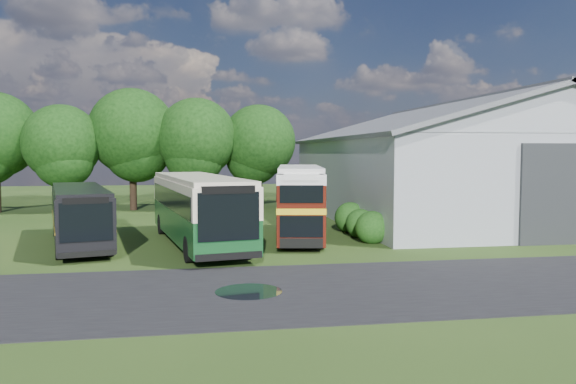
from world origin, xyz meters
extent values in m
plane|color=#203711|center=(0.00, 0.00, 0.00)|extent=(120.00, 120.00, 0.00)
cube|color=black|center=(3.00, -3.00, 0.00)|extent=(60.00, 8.00, 0.02)
cylinder|color=black|center=(-1.50, -3.00, 0.00)|extent=(2.20, 2.20, 0.01)
cube|color=gray|center=(15.00, 16.00, 2.75)|extent=(18.00, 24.00, 5.50)
cube|color=#2D3033|center=(15.00, 3.92, 2.50)|extent=(5.20, 0.18, 5.00)
cylinder|color=black|center=(-13.00, 23.50, 1.53)|extent=(0.56, 0.56, 3.06)
sphere|color=black|center=(-13.00, 23.50, 5.27)|extent=(5.78, 5.78, 5.78)
cylinder|color=black|center=(-8.00, 24.80, 1.80)|extent=(0.56, 0.56, 3.60)
sphere|color=black|center=(-8.00, 24.80, 6.20)|extent=(6.80, 6.80, 6.80)
cylinder|color=black|center=(-3.00, 23.80, 1.66)|extent=(0.56, 0.56, 3.31)
sphere|color=black|center=(-3.00, 23.80, 5.70)|extent=(6.26, 6.26, 6.26)
cylinder|color=black|center=(2.00, 24.60, 1.58)|extent=(0.56, 0.56, 3.17)
sphere|color=black|center=(2.00, 24.60, 5.46)|extent=(5.98, 5.98, 5.98)
sphere|color=#194714|center=(5.60, 6.00, 0.00)|extent=(1.70, 1.70, 1.70)
sphere|color=#194714|center=(5.60, 8.00, 0.00)|extent=(1.60, 1.60, 1.60)
sphere|color=#194714|center=(5.60, 10.00, 0.00)|extent=(1.80, 1.80, 1.80)
cube|color=#103E1B|center=(-3.02, 6.80, 1.87)|extent=(5.06, 12.65, 3.07)
cube|color=#46120A|center=(2.23, 7.86, 2.05)|extent=(3.72, 9.15, 3.56)
cube|color=black|center=(-8.77, 7.65, 1.57)|extent=(4.80, 10.63, 2.57)
camera|label=1|loc=(-3.20, -20.96, 4.53)|focal=35.00mm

